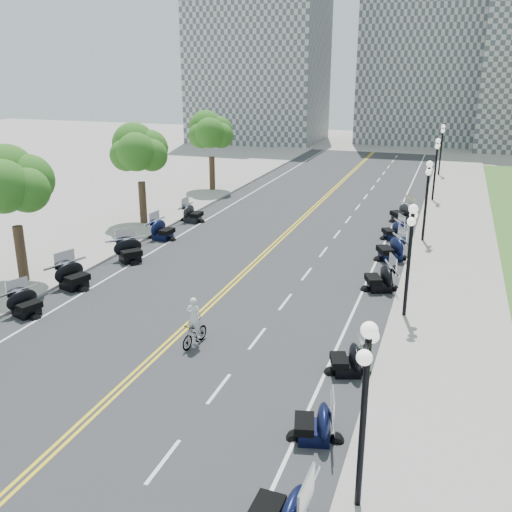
% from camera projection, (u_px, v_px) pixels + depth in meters
% --- Properties ---
extents(ground, '(160.00, 160.00, 0.00)m').
position_uv_depth(ground, '(186.00, 327.00, 24.03)').
color(ground, gray).
extents(road, '(16.00, 90.00, 0.01)m').
position_uv_depth(road, '(262.00, 256.00, 32.99)').
color(road, '#333335').
rests_on(road, ground).
extents(centerline_yellow_a, '(0.12, 90.00, 0.00)m').
position_uv_depth(centerline_yellow_a, '(260.00, 256.00, 33.03)').
color(centerline_yellow_a, yellow).
rests_on(centerline_yellow_a, road).
extents(centerline_yellow_b, '(0.12, 90.00, 0.00)m').
position_uv_depth(centerline_yellow_b, '(264.00, 257.00, 32.95)').
color(centerline_yellow_b, yellow).
rests_on(centerline_yellow_b, road).
extents(edge_line_north, '(0.12, 90.00, 0.00)m').
position_uv_depth(edge_line_north, '(373.00, 269.00, 30.99)').
color(edge_line_north, white).
rests_on(edge_line_north, road).
extents(edge_line_south, '(0.12, 90.00, 0.00)m').
position_uv_depth(edge_line_south, '(163.00, 246.00, 34.99)').
color(edge_line_south, white).
rests_on(edge_line_south, road).
extents(lane_dash_4, '(0.12, 2.00, 0.00)m').
position_uv_depth(lane_dash_4, '(163.00, 461.00, 15.86)').
color(lane_dash_4, white).
rests_on(lane_dash_4, road).
extents(lane_dash_5, '(0.12, 2.00, 0.00)m').
position_uv_depth(lane_dash_5, '(219.00, 388.00, 19.45)').
color(lane_dash_5, white).
rests_on(lane_dash_5, road).
extents(lane_dash_6, '(0.12, 2.00, 0.00)m').
position_uv_depth(lane_dash_6, '(257.00, 338.00, 23.03)').
color(lane_dash_6, white).
rests_on(lane_dash_6, road).
extents(lane_dash_7, '(0.12, 2.00, 0.00)m').
position_uv_depth(lane_dash_7, '(285.00, 302.00, 26.61)').
color(lane_dash_7, white).
rests_on(lane_dash_7, road).
extents(lane_dash_8, '(0.12, 2.00, 0.00)m').
position_uv_depth(lane_dash_8, '(307.00, 274.00, 30.20)').
color(lane_dash_8, white).
rests_on(lane_dash_8, road).
extents(lane_dash_9, '(0.12, 2.00, 0.00)m').
position_uv_depth(lane_dash_9, '(323.00, 252.00, 33.78)').
color(lane_dash_9, white).
rests_on(lane_dash_9, road).
extents(lane_dash_10, '(0.12, 2.00, 0.00)m').
position_uv_depth(lane_dash_10, '(337.00, 234.00, 37.36)').
color(lane_dash_10, white).
rests_on(lane_dash_10, road).
extents(lane_dash_11, '(0.12, 2.00, 0.00)m').
position_uv_depth(lane_dash_11, '(348.00, 219.00, 40.95)').
color(lane_dash_11, white).
rests_on(lane_dash_11, road).
extents(lane_dash_12, '(0.12, 2.00, 0.00)m').
position_uv_depth(lane_dash_12, '(358.00, 207.00, 44.53)').
color(lane_dash_12, white).
rests_on(lane_dash_12, road).
extents(lane_dash_13, '(0.12, 2.00, 0.00)m').
position_uv_depth(lane_dash_13, '(366.00, 197.00, 48.12)').
color(lane_dash_13, white).
rests_on(lane_dash_13, road).
extents(lane_dash_14, '(0.12, 2.00, 0.00)m').
position_uv_depth(lane_dash_14, '(373.00, 188.00, 51.70)').
color(lane_dash_14, white).
rests_on(lane_dash_14, road).
extents(lane_dash_15, '(0.12, 2.00, 0.00)m').
position_uv_depth(lane_dash_15, '(379.00, 180.00, 55.28)').
color(lane_dash_15, white).
rests_on(lane_dash_15, road).
extents(lane_dash_16, '(0.12, 2.00, 0.00)m').
position_uv_depth(lane_dash_16, '(384.00, 173.00, 58.87)').
color(lane_dash_16, white).
rests_on(lane_dash_16, road).
extents(lane_dash_17, '(0.12, 2.00, 0.00)m').
position_uv_depth(lane_dash_17, '(388.00, 167.00, 62.45)').
color(lane_dash_17, white).
rests_on(lane_dash_17, road).
extents(lane_dash_18, '(0.12, 2.00, 0.00)m').
position_uv_depth(lane_dash_18, '(393.00, 161.00, 66.03)').
color(lane_dash_18, white).
rests_on(lane_dash_18, road).
extents(lane_dash_19, '(0.12, 2.00, 0.00)m').
position_uv_depth(lane_dash_19, '(396.00, 157.00, 69.62)').
color(lane_dash_19, white).
rests_on(lane_dash_19, road).
extents(sidewalk_north, '(5.00, 90.00, 0.15)m').
position_uv_depth(sidewalk_north, '(452.00, 276.00, 29.69)').
color(sidewalk_north, '#9E9991').
rests_on(sidewalk_north, ground).
extents(sidewalk_south, '(5.00, 90.00, 0.15)m').
position_uv_depth(sidewalk_south, '(105.00, 238.00, 36.25)').
color(sidewalk_south, '#9E9991').
rests_on(sidewalk_south, ground).
extents(distant_block_a, '(18.00, 14.00, 26.00)m').
position_uv_depth(distant_block_a, '(259.00, 48.00, 81.10)').
color(distant_block_a, gray).
rests_on(distant_block_a, ground).
extents(distant_block_b, '(16.00, 12.00, 30.00)m').
position_uv_depth(distant_block_b, '(423.00, 32.00, 78.97)').
color(distant_block_b, gray).
rests_on(distant_block_b, ground).
extents(street_lamp_1, '(0.50, 1.20, 4.90)m').
position_uv_depth(street_lamp_1, '(363.00, 419.00, 13.36)').
color(street_lamp_1, black).
rests_on(street_lamp_1, sidewalk_north).
extents(street_lamp_2, '(0.50, 1.20, 4.90)m').
position_uv_depth(street_lamp_2, '(409.00, 262.00, 24.11)').
color(street_lamp_2, black).
rests_on(street_lamp_2, sidewalk_north).
extents(street_lamp_3, '(0.50, 1.20, 4.90)m').
position_uv_depth(street_lamp_3, '(426.00, 202.00, 34.86)').
color(street_lamp_3, black).
rests_on(street_lamp_3, sidewalk_north).
extents(street_lamp_4, '(0.50, 1.20, 4.90)m').
position_uv_depth(street_lamp_4, '(435.00, 170.00, 45.61)').
color(street_lamp_4, black).
rests_on(street_lamp_4, sidewalk_north).
extents(street_lamp_5, '(0.50, 1.20, 4.90)m').
position_uv_depth(street_lamp_5, '(441.00, 150.00, 56.36)').
color(street_lamp_5, black).
rests_on(street_lamp_5, sidewalk_north).
extents(tree_2, '(4.80, 4.80, 9.20)m').
position_uv_depth(tree_2, '(12.00, 191.00, 27.45)').
color(tree_2, '#235619').
rests_on(tree_2, sidewalk_south).
extents(tree_3, '(4.80, 4.80, 9.20)m').
position_uv_depth(tree_3, '(140.00, 156.00, 38.20)').
color(tree_3, '#235619').
rests_on(tree_3, sidewalk_south).
extents(tree_4, '(4.80, 4.80, 9.20)m').
position_uv_depth(tree_4, '(211.00, 136.00, 48.95)').
color(tree_4, '#235619').
rests_on(tree_4, sidewalk_south).
extents(motorcycle_n_3, '(2.22, 2.22, 1.51)m').
position_uv_depth(motorcycle_n_3, '(279.00, 512.00, 13.06)').
color(motorcycle_n_3, black).
rests_on(motorcycle_n_3, road).
extents(motorcycle_n_4, '(2.19, 2.19, 1.27)m').
position_uv_depth(motorcycle_n_4, '(314.00, 421.00, 16.62)').
color(motorcycle_n_4, black).
rests_on(motorcycle_n_4, road).
extents(motorcycle_n_5, '(2.30, 2.30, 1.27)m').
position_uv_depth(motorcycle_n_5, '(347.00, 357.00, 20.24)').
color(motorcycle_n_5, black).
rests_on(motorcycle_n_5, road).
extents(motorcycle_n_7, '(2.67, 2.67, 1.44)m').
position_uv_depth(motorcycle_n_7, '(380.00, 276.00, 27.82)').
color(motorcycle_n_7, black).
rests_on(motorcycle_n_7, road).
extents(motorcycle_n_8, '(2.91, 2.91, 1.51)m').
position_uv_depth(motorcycle_n_8, '(391.00, 247.00, 32.19)').
color(motorcycle_n_8, black).
rests_on(motorcycle_n_8, road).
extents(motorcycle_n_9, '(2.46, 2.46, 1.28)m').
position_uv_depth(motorcycle_n_9, '(393.00, 229.00, 36.17)').
color(motorcycle_n_9, black).
rests_on(motorcycle_n_9, road).
extents(motorcycle_n_10, '(2.88, 2.88, 1.44)m').
position_uv_depth(motorcycle_n_10, '(402.00, 212.00, 40.24)').
color(motorcycle_n_10, black).
rests_on(motorcycle_n_10, road).
extents(motorcycle_s_5, '(2.34, 2.34, 1.30)m').
position_uv_depth(motorcycle_s_5, '(25.00, 302.00, 25.01)').
color(motorcycle_s_5, black).
rests_on(motorcycle_s_5, road).
extents(motorcycle_s_6, '(2.62, 2.62, 1.46)m').
position_uv_depth(motorcycle_s_6, '(73.00, 274.00, 28.09)').
color(motorcycle_s_6, black).
rests_on(motorcycle_s_6, road).
extents(motorcycle_s_7, '(2.90, 2.90, 1.44)m').
position_uv_depth(motorcycle_s_7, '(130.00, 249.00, 31.98)').
color(motorcycle_s_7, black).
rests_on(motorcycle_s_7, road).
extents(motorcycle_s_8, '(2.15, 2.15, 1.40)m').
position_uv_depth(motorcycle_s_8, '(162.00, 229.00, 36.08)').
color(motorcycle_s_8, black).
rests_on(motorcycle_s_8, road).
extents(motorcycle_s_9, '(1.97, 1.97, 1.37)m').
position_uv_depth(motorcycle_s_9, '(193.00, 212.00, 40.21)').
color(motorcycle_s_9, black).
rests_on(motorcycle_s_9, road).
extents(bicycle, '(0.73, 1.70, 0.99)m').
position_uv_depth(bicycle, '(195.00, 334.00, 22.34)').
color(bicycle, '#A51414').
rests_on(bicycle, road).
extents(cyclist_rider, '(0.62, 0.40, 1.69)m').
position_uv_depth(cyclist_rider, '(194.00, 302.00, 21.91)').
color(cyclist_rider, white).
rests_on(cyclist_rider, bicycle).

